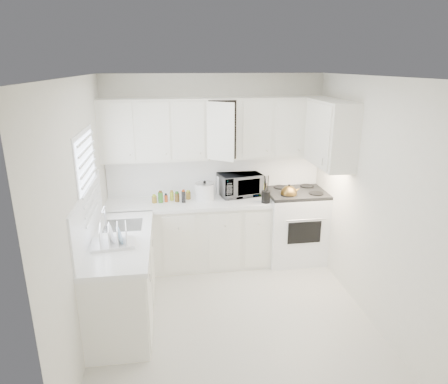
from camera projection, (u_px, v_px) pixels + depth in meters
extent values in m
plane|color=beige|center=(233.00, 316.00, 4.49)|extent=(3.20, 3.20, 0.00)
plane|color=white|center=(235.00, 77.00, 3.70)|extent=(3.20, 3.20, 0.00)
plane|color=silver|center=(215.00, 169.00, 5.60)|extent=(3.00, 0.00, 3.00)
plane|color=silver|center=(274.00, 292.00, 2.59)|extent=(3.00, 0.00, 3.00)
plane|color=silver|center=(83.00, 215.00, 3.89)|extent=(0.00, 3.20, 3.20)
plane|color=silver|center=(370.00, 201.00, 4.30)|extent=(0.00, 3.20, 3.20)
cube|color=white|center=(189.00, 203.00, 5.37)|extent=(2.24, 0.64, 0.05)
cube|color=white|center=(120.00, 240.00, 4.24)|extent=(0.64, 1.62, 0.05)
cube|color=white|center=(215.00, 175.00, 5.61)|extent=(2.98, 0.02, 0.55)
cube|color=white|center=(88.00, 215.00, 4.10)|extent=(0.02, 1.60, 0.55)
imported|color=gray|center=(240.00, 182.00, 5.56)|extent=(0.62, 0.43, 0.38)
cylinder|color=white|center=(221.00, 185.00, 5.60)|extent=(0.12, 0.12, 0.27)
cylinder|color=olive|center=(155.00, 195.00, 5.40)|extent=(0.06, 0.06, 0.13)
cylinder|color=#327025|center=(160.00, 197.00, 5.33)|extent=(0.06, 0.06, 0.13)
cylinder|color=#AE4017|center=(166.00, 195.00, 5.42)|extent=(0.06, 0.06, 0.13)
cylinder|color=#AFC12D|center=(171.00, 196.00, 5.35)|extent=(0.06, 0.06, 0.13)
cylinder|color=brown|center=(177.00, 194.00, 5.44)|extent=(0.06, 0.06, 0.13)
cylinder|color=black|center=(183.00, 196.00, 5.37)|extent=(0.06, 0.06, 0.13)
cylinder|color=olive|center=(188.00, 194.00, 5.46)|extent=(0.06, 0.06, 0.13)
cylinder|color=#AE4017|center=(257.00, 188.00, 5.63)|extent=(0.06, 0.06, 0.19)
cylinder|color=#AFC12D|center=(262.00, 189.00, 5.58)|extent=(0.06, 0.06, 0.19)
cylinder|color=brown|center=(264.00, 187.00, 5.64)|extent=(0.06, 0.06, 0.19)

